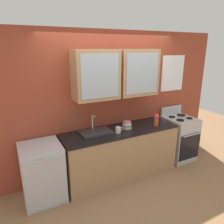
{
  "coord_description": "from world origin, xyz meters",
  "views": [
    {
      "loc": [
        -1.75,
        -3.01,
        2.28
      ],
      "look_at": [
        -0.18,
        0.0,
        1.25
      ],
      "focal_mm": 34.0,
      "sensor_mm": 36.0,
      "label": 1
    }
  ],
  "objects": [
    {
      "name": "cup_near_sink",
      "position": [
        -0.11,
        -0.1,
        0.95
      ],
      "size": [
        0.13,
        0.09,
        0.1
      ],
      "color": "silver",
      "rests_on": "counter"
    },
    {
      "name": "vase",
      "position": [
        0.68,
        -0.12,
        1.02
      ],
      "size": [
        0.1,
        0.1,
        0.23
      ],
      "color": "#BF4C19",
      "rests_on": "counter"
    },
    {
      "name": "counter",
      "position": [
        0.0,
        0.0,
        0.45
      ],
      "size": [
        2.1,
        0.67,
        0.89
      ],
      "color": "#A87F56",
      "rests_on": "ground_plane"
    },
    {
      "name": "bowl_stack",
      "position": [
        0.13,
        0.01,
        0.95
      ],
      "size": [
        0.17,
        0.17,
        0.13
      ],
      "color": "#E0AD7F",
      "rests_on": "counter"
    },
    {
      "name": "stove_range",
      "position": [
        1.42,
        0.0,
        0.45
      ],
      "size": [
        0.57,
        0.66,
        1.07
      ],
      "color": "silver",
      "rests_on": "ground_plane"
    },
    {
      "name": "sink_faucet",
      "position": [
        -0.45,
        0.07,
        0.91
      ],
      "size": [
        0.53,
        0.34,
        0.29
      ],
      "color": "#2D2D30",
      "rests_on": "counter"
    },
    {
      "name": "back_wall_unit",
      "position": [
        0.0,
        0.32,
        1.44
      ],
      "size": [
        4.68,
        0.47,
        2.58
      ],
      "color": "#993D28",
      "rests_on": "ground_plane"
    },
    {
      "name": "dishwasher",
      "position": [
        -1.38,
        -0.0,
        0.45
      ],
      "size": [
        0.6,
        0.65,
        0.89
      ],
      "color": "silver",
      "rests_on": "ground_plane"
    },
    {
      "name": "ground_plane",
      "position": [
        0.0,
        0.0,
        0.0
      ],
      "size": [
        10.0,
        10.0,
        0.0
      ],
      "primitive_type": "plane",
      "color": "#936B47"
    }
  ]
}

